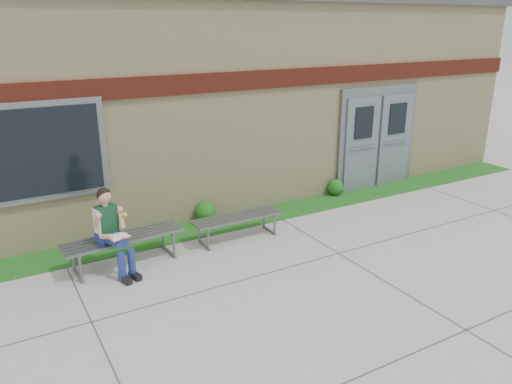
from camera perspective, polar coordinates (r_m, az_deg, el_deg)
ground at (r=7.51m, az=5.83°, el=-10.12°), size 80.00×80.00×0.00m
grass_strip at (r=9.52m, az=-3.27°, el=-3.51°), size 16.00×0.80×0.02m
school_building at (r=12.04m, az=-10.88°, el=11.23°), size 16.20×6.22×4.20m
bench_left at (r=8.06m, az=-14.85°, el=-5.64°), size 1.88×0.65×0.48m
bench_right at (r=8.73m, az=-2.12°, el=-3.38°), size 1.62×0.45×0.42m
girl at (r=7.72m, az=-16.13°, el=-4.16°), size 0.53×0.80×1.33m
shrub_mid at (r=9.52m, az=-5.80°, el=-2.23°), size 0.40×0.40×0.40m
shrub_east at (r=11.08m, az=9.08°, el=0.57°), size 0.35×0.35×0.35m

